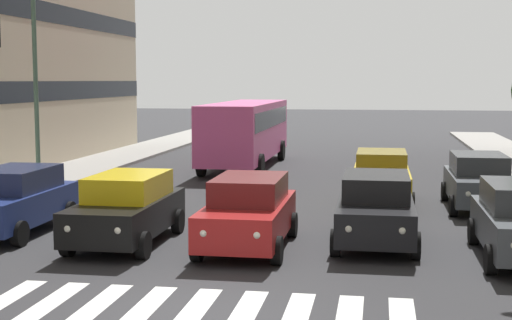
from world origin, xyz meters
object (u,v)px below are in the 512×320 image
(bus_behind_traffic, at_px, (246,127))
(car_4, at_px, (14,200))
(car_1, at_px, (376,208))
(car_row2_0, at_px, (479,181))
(car_2, at_px, (248,212))
(car_3, at_px, (127,208))
(car_row2_1, at_px, (381,177))
(street_lamp_right, at_px, (47,61))

(bus_behind_traffic, bearing_deg, car_4, 77.94)
(car_1, xyz_separation_m, car_row2_0, (-3.16, -5.59, 0.00))
(car_row2_0, distance_m, bus_behind_traffic, 13.57)
(car_2, xyz_separation_m, bus_behind_traffic, (3.04, -16.47, 0.97))
(car_3, height_order, car_row2_0, same)
(car_3, xyz_separation_m, car_row2_1, (-6.20, -7.03, 0.00))
(car_1, height_order, car_4, same)
(car_1, bearing_deg, street_lamp_right, -29.96)
(car_1, height_order, car_row2_1, same)
(car_2, height_order, car_row2_1, same)
(car_row2_1, bearing_deg, street_lamp_right, -3.37)
(car_3, relative_size, street_lamp_right, 0.59)
(car_3, relative_size, car_4, 1.00)
(car_2, distance_m, car_4, 6.45)
(car_row2_1, bearing_deg, car_row2_0, 171.64)
(car_3, bearing_deg, car_row2_1, -131.42)
(car_4, height_order, car_row2_0, same)
(car_4, bearing_deg, car_row2_0, -155.06)
(car_1, xyz_separation_m, street_lamp_right, (11.67, -6.73, 3.84))
(car_row2_1, bearing_deg, car_3, 48.58)
(car_3, bearing_deg, car_row2_0, -144.47)
(car_1, distance_m, bus_behind_traffic, 16.66)
(bus_behind_traffic, relative_size, street_lamp_right, 1.40)
(car_1, xyz_separation_m, bus_behind_traffic, (6.06, -15.49, 0.97))
(street_lamp_right, bearing_deg, car_row2_0, 175.61)
(car_1, xyz_separation_m, car_4, (9.43, 0.27, 0.00))
(bus_behind_traffic, bearing_deg, car_row2_1, 123.25)
(car_3, xyz_separation_m, bus_behind_traffic, (-0.00, -16.49, 0.97))
(car_row2_0, bearing_deg, street_lamp_right, -4.39)
(car_1, relative_size, street_lamp_right, 0.59)
(car_1, height_order, street_lamp_right, street_lamp_right)
(car_3, relative_size, bus_behind_traffic, 0.42)
(car_row2_0, xyz_separation_m, car_row2_1, (3.02, -0.44, 0.00))
(car_1, relative_size, car_row2_0, 1.00)
(car_2, height_order, street_lamp_right, street_lamp_right)
(street_lamp_right, bearing_deg, car_2, 138.30)
(car_4, height_order, bus_behind_traffic, bus_behind_traffic)
(car_row2_1, distance_m, street_lamp_right, 12.44)
(car_row2_0, xyz_separation_m, street_lamp_right, (14.83, -1.14, 3.84))
(car_1, distance_m, car_row2_0, 6.42)
(car_1, bearing_deg, car_row2_0, -119.52)
(car_2, bearing_deg, car_row2_0, -133.27)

